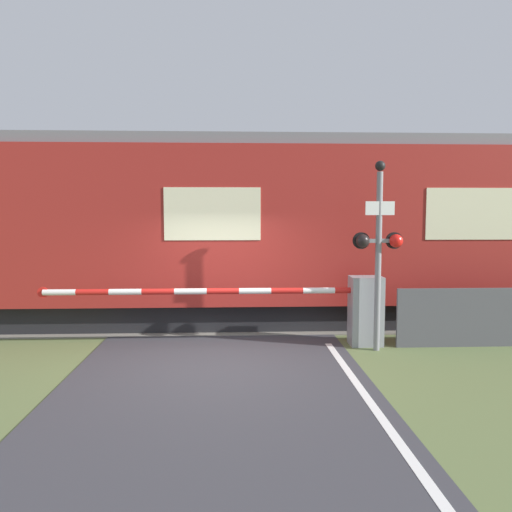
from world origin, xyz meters
name	(u,v)px	position (x,y,z in m)	size (l,w,h in m)	color
ground_plane	(219,362)	(0.00, 0.00, 0.00)	(80.00, 80.00, 0.00)	#5B6B3D
track_bed	(224,319)	(0.00, 3.30, 0.02)	(36.00, 3.20, 0.13)	slate
train	(216,230)	(-0.17, 3.30, 2.09)	(19.02, 3.20, 4.09)	black
crossing_barrier	(338,307)	(2.21, 0.98, 0.72)	(6.37, 0.44, 1.30)	gray
signal_post	(379,244)	(2.84, 0.59, 1.93)	(0.90, 0.26, 3.41)	gray
roadside_fence	(491,317)	(5.04, 0.77, 0.55)	(3.57, 0.06, 1.10)	#4C4C51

